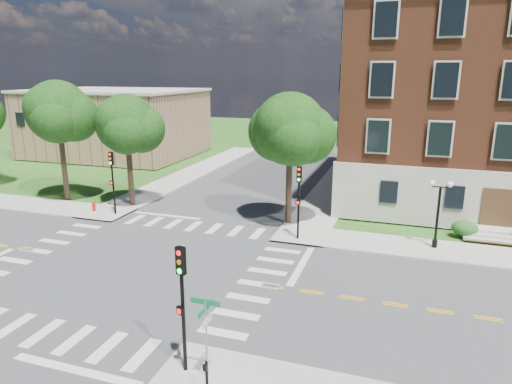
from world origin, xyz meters
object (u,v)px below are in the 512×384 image
(traffic_signal_se, at_px, (182,294))
(traffic_signal_nw, at_px, (112,175))
(twin_lamp_west, at_px, (438,210))
(traffic_signal_ne, at_px, (299,193))
(push_button_post, at_px, (206,376))
(fire_hydrant, at_px, (94,206))
(street_sign_pole, at_px, (206,323))

(traffic_signal_se, height_order, traffic_signal_nw, same)
(traffic_signal_nw, distance_m, twin_lamp_west, 22.88)
(twin_lamp_west, bearing_deg, traffic_signal_nw, -178.93)
(traffic_signal_nw, height_order, twin_lamp_west, traffic_signal_nw)
(traffic_signal_ne, xyz_separation_m, push_button_post, (0.50, -15.39, -2.39))
(twin_lamp_west, distance_m, fire_hydrant, 25.00)
(street_sign_pole, height_order, push_button_post, street_sign_pole)
(traffic_signal_se, xyz_separation_m, traffic_signal_ne, (0.76, 14.51, 0.00))
(traffic_signal_ne, bearing_deg, street_sign_pole, -89.19)
(twin_lamp_west, xyz_separation_m, fire_hydrant, (-24.92, -0.28, -2.06))
(twin_lamp_west, bearing_deg, fire_hydrant, -179.36)
(push_button_post, bearing_deg, traffic_signal_ne, 91.85)
(traffic_signal_ne, relative_size, twin_lamp_west, 1.13)
(traffic_signal_se, height_order, push_button_post, traffic_signal_se)
(traffic_signal_nw, relative_size, push_button_post, 4.00)
(traffic_signal_se, xyz_separation_m, traffic_signal_nw, (-13.70, 15.28, 0.00))
(traffic_signal_ne, xyz_separation_m, twin_lamp_west, (8.40, 1.20, -0.66))
(traffic_signal_se, bearing_deg, street_sign_pole, -10.02)
(twin_lamp_west, height_order, push_button_post, twin_lamp_west)
(street_sign_pole, bearing_deg, traffic_signal_ne, 90.81)
(traffic_signal_nw, distance_m, street_sign_pole, 21.32)
(street_sign_pole, height_order, fire_hydrant, street_sign_pole)
(traffic_signal_nw, xyz_separation_m, street_sign_pole, (14.67, -15.45, -0.88))
(street_sign_pole, bearing_deg, fire_hydrant, 136.99)
(traffic_signal_ne, height_order, traffic_signal_nw, same)
(traffic_signal_se, distance_m, traffic_signal_ne, 14.53)
(traffic_signal_se, relative_size, fire_hydrant, 6.40)
(traffic_signal_se, distance_m, push_button_post, 2.84)
(street_sign_pole, bearing_deg, push_button_post, -68.01)
(traffic_signal_se, bearing_deg, traffic_signal_ne, 86.99)
(traffic_signal_se, xyz_separation_m, fire_hydrant, (-15.75, 15.43, -2.72))
(traffic_signal_se, bearing_deg, push_button_post, -35.06)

